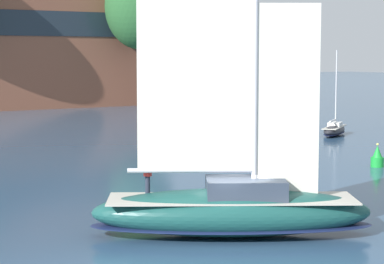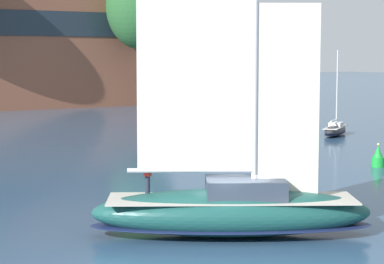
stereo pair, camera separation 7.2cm
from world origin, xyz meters
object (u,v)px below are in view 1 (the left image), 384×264
at_px(sailboat_moored_mid_channel, 334,130).
at_px(channel_buoy, 377,158).
at_px(sailboat_main, 232,206).
at_px(tree_shore_left, 140,7).

height_order(sailboat_moored_mid_channel, channel_buoy, sailboat_moored_mid_channel).
bearing_deg(sailboat_main, tree_shore_left, 64.54).
relative_size(tree_shore_left, channel_buoy, 12.44).
bearing_deg(sailboat_main, channel_buoy, 28.18).
height_order(tree_shore_left, channel_buoy, tree_shore_left).
bearing_deg(channel_buoy, tree_shore_left, 77.25).
xyz_separation_m(tree_shore_left, sailboat_main, (-31.38, -65.92, -12.40)).
bearing_deg(sailboat_moored_mid_channel, channel_buoy, -124.67).
relative_size(sailboat_main, channel_buoy, 10.07).
distance_m(tree_shore_left, channel_buoy, 58.75).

